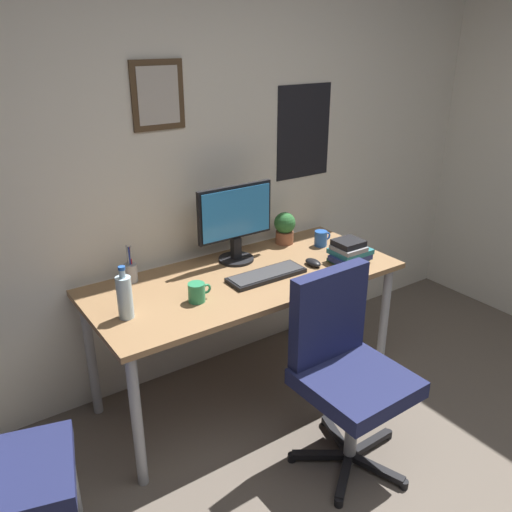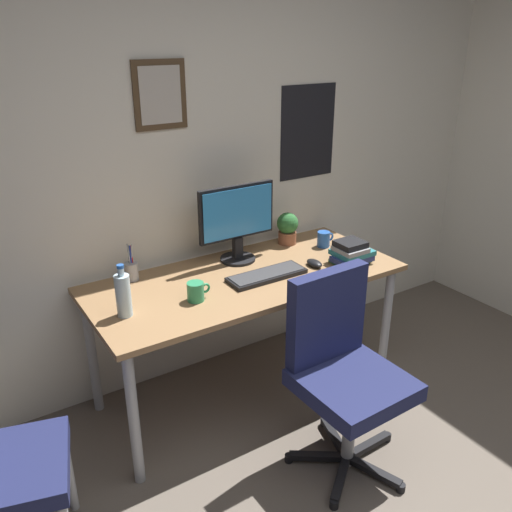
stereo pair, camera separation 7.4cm
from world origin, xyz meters
The scene contains 12 objects.
wall_back centered at (0.00, 2.15, 1.30)m, with size 4.40×0.10×2.60m.
desk centered at (0.01, 1.70, 0.66)m, with size 1.67×0.73×0.74m.
office_chair centered at (0.11, 1.03, 0.53)m, with size 0.55×0.57×0.95m.
monitor centered at (0.08, 1.91, 0.98)m, with size 0.46×0.20×0.43m.
keyboard centered at (0.09, 1.63, 0.75)m, with size 0.43×0.15×0.03m.
computer_mouse centered at (0.39, 1.61, 0.75)m, with size 0.06×0.11×0.04m.
water_bottle centered at (-0.68, 1.64, 0.84)m, with size 0.07×0.07×0.25m.
coffee_mug_near centered at (0.62, 1.81, 0.78)m, with size 0.11×0.08×0.09m.
coffee_mug_far centered at (-0.34, 1.60, 0.78)m, with size 0.12×0.08×0.09m.
potted_plant centered at (0.47, 1.97, 0.84)m, with size 0.13×0.13×0.20m.
pen_cup centered at (-0.52, 1.99, 0.79)m, with size 0.07×0.07×0.20m.
book_stack_left centered at (0.59, 1.53, 0.80)m, with size 0.23×0.17×0.13m.
Camera 2 is at (-1.34, -0.49, 1.94)m, focal length 37.49 mm.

